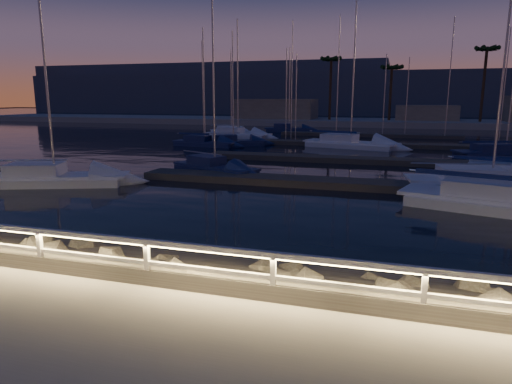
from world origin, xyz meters
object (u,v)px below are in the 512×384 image
(sailboat_c, at_px, (511,176))
(sailboat_l, at_px, (503,152))
(sailboat_k, at_px, (348,143))
(sailboat_m, at_px, (288,129))
(sailboat_g, at_px, (511,172))
(sailboat_a, at_px, (213,167))
(sailboat_b, at_px, (51,177))
(sailboat_j, at_px, (204,142))
(sailboat_e, at_px, (232,142))
(guard_rail, at_px, (226,260))
(sailboat_n, at_px, (237,134))
(sailboat_h, at_px, (487,181))
(sailboat_i, at_px, (231,131))
(sailboat_d, at_px, (511,201))

(sailboat_c, distance_m, sailboat_l, 12.87)
(sailboat_k, relative_size, sailboat_m, 1.33)
(sailboat_g, relative_size, sailboat_k, 0.84)
(sailboat_c, bearing_deg, sailboat_a, -153.91)
(sailboat_b, distance_m, sailboat_j, 21.65)
(sailboat_a, bearing_deg, sailboat_e, 130.62)
(sailboat_l, bearing_deg, guard_rail, -130.36)
(sailboat_l, xyz_separation_m, sailboat_n, (-26.98, 10.87, 0.04))
(sailboat_g, xyz_separation_m, sailboat_m, (-21.53, 33.44, 0.01))
(sailboat_e, height_order, sailboat_h, sailboat_h)
(sailboat_m, bearing_deg, sailboat_i, -146.08)
(sailboat_e, xyz_separation_m, sailboat_n, (-2.56, 8.75, 0.04))
(sailboat_b, relative_size, sailboat_m, 1.16)
(sailboat_h, xyz_separation_m, sailboat_i, (-25.93, 30.90, -0.02))
(sailboat_c, relative_size, sailboat_m, 1.12)
(sailboat_b, bearing_deg, sailboat_c, -2.87)
(guard_rail, bearing_deg, sailboat_d, 56.85)
(sailboat_h, relative_size, sailboat_j, 1.29)
(guard_rail, distance_m, sailboat_g, 23.79)
(sailboat_c, relative_size, sailboat_n, 0.95)
(sailboat_a, bearing_deg, sailboat_b, -113.51)
(sailboat_a, distance_m, sailboat_h, 16.00)
(sailboat_e, distance_m, sailboat_n, 9.12)
(sailboat_a, relative_size, sailboat_n, 0.79)
(sailboat_m, height_order, sailboat_n, sailboat_n)
(sailboat_n, bearing_deg, sailboat_d, -43.66)
(sailboat_d, bearing_deg, sailboat_h, 107.27)
(sailboat_h, distance_m, sailboat_k, 20.81)
(sailboat_c, bearing_deg, guard_rail, -95.48)
(sailboat_d, relative_size, sailboat_l, 1.15)
(sailboat_g, bearing_deg, sailboat_h, -124.53)
(sailboat_c, bearing_deg, sailboat_l, 101.50)
(sailboat_l, bearing_deg, sailboat_k, 143.57)
(sailboat_c, distance_m, sailboat_i, 39.74)
(sailboat_b, height_order, sailboat_l, sailboat_l)
(sailboat_e, relative_size, sailboat_l, 0.80)
(sailboat_g, xyz_separation_m, sailboat_k, (-11.14, 14.90, 0.05))
(sailboat_h, bearing_deg, guard_rail, -123.81)
(sailboat_a, relative_size, sailboat_h, 0.74)
(sailboat_a, bearing_deg, sailboat_j, 140.12)
(sailboat_i, bearing_deg, sailboat_a, -49.81)
(sailboat_k, bearing_deg, sailboat_m, 135.63)
(sailboat_d, bearing_deg, sailboat_m, 131.21)
(sailboat_n, bearing_deg, sailboat_g, -31.94)
(sailboat_m, bearing_deg, sailboat_e, -104.23)
(sailboat_j, relative_size, sailboat_l, 0.82)
(guard_rail, height_order, sailboat_m, sailboat_m)
(sailboat_l, bearing_deg, sailboat_c, -119.58)
(sailboat_h, height_order, sailboat_n, sailboat_h)
(sailboat_g, bearing_deg, sailboat_i, 128.36)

